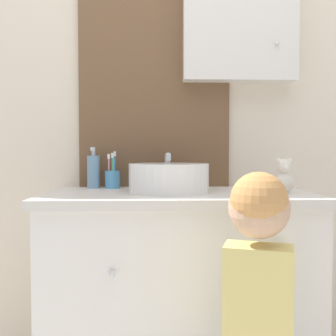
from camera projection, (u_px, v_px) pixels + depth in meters
The scene contains 7 objects.
wall_back at pixel (178, 103), 1.80m from camera, with size 3.20×0.18×2.50m.
vanity_counter at pixel (179, 299), 1.54m from camera, with size 1.08×0.54×0.89m.
sink_basin at pixel (169, 177), 1.52m from camera, with size 0.32×0.37×0.16m.
toothbrush_holder at pixel (113, 178), 1.68m from camera, with size 0.07×0.07×0.17m.
soap_dispenser at pixel (94, 171), 1.69m from camera, with size 0.06×0.06×0.18m.
child_figure at pixel (259, 306), 1.05m from camera, with size 0.30×0.43×0.99m.
teddy_bear at pixel (284, 177), 1.47m from camera, with size 0.08×0.06×0.14m.
Camera 1 is at (-0.10, -1.18, 1.04)m, focal length 40.00 mm.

